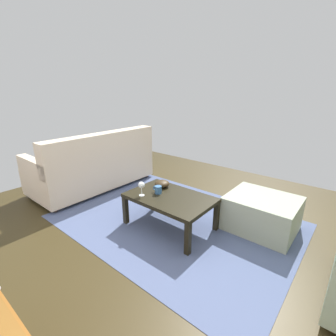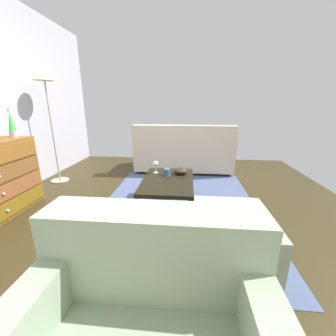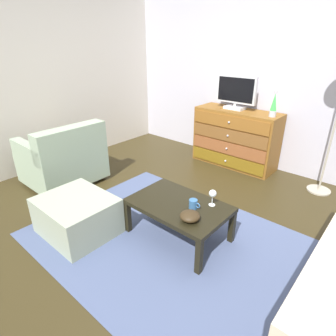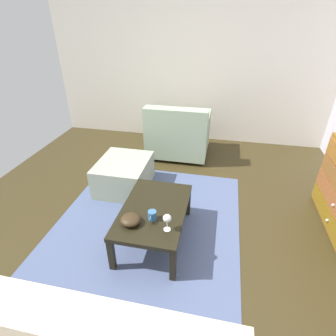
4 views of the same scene
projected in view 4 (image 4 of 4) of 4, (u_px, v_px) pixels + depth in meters
name	position (u px, v px, depth m)	size (l,w,h in m)	color
ground_plane	(166.00, 229.00, 2.78)	(5.35, 4.79, 0.05)	#342B15
wall_plain_left	(199.00, 60.00, 4.18)	(0.12, 4.79, 2.59)	beige
area_rug	(142.00, 238.00, 2.64)	(2.60, 1.90, 0.01)	#485578
coffee_table	(154.00, 212.00, 2.48)	(0.91, 0.59, 0.37)	black
wine_glass	(167.00, 219.00, 2.16)	(0.07, 0.07, 0.16)	silver
mug	(152.00, 215.00, 2.31)	(0.11, 0.08, 0.08)	#336092
bowl_decorative	(131.00, 220.00, 2.26)	(0.17, 0.17, 0.08)	#312413
armchair	(178.00, 134.00, 4.05)	(0.80, 0.89, 0.81)	#332319
ottoman	(124.00, 174.00, 3.32)	(0.70, 0.60, 0.37)	#959F87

